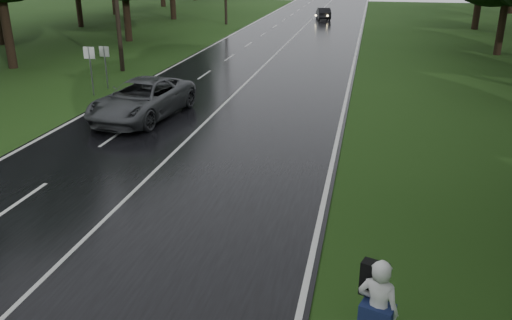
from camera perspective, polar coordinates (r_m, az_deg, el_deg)
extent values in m
plane|color=#1F3F12|center=(13.98, -18.89, -8.97)|extent=(160.00, 160.00, 0.00)
cube|color=black|center=(31.65, -0.43, 9.04)|extent=(12.00, 140.00, 0.04)
cube|color=silver|center=(31.64, -0.43, 9.08)|extent=(0.12, 140.00, 0.01)
imported|color=#4A4D4F|center=(23.85, -12.36, 6.54)|extent=(3.47, 6.33, 1.68)
imported|color=black|center=(62.59, 7.38, 15.64)|extent=(2.16, 4.17, 1.31)
imported|color=silver|center=(9.70, 13.15, -15.79)|extent=(0.86, 0.70, 2.05)
cube|color=black|center=(9.67, 12.81, -12.60)|extent=(0.52, 0.38, 0.66)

